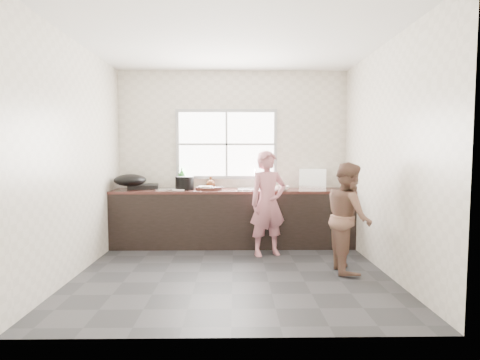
{
  "coord_description": "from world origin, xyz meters",
  "views": [
    {
      "loc": [
        0.03,
        -4.37,
        1.41
      ],
      "look_at": [
        0.1,
        0.65,
        1.05
      ],
      "focal_mm": 28.0,
      "sensor_mm": 36.0,
      "label": 1
    }
  ],
  "objects_px": {
    "cutting_board": "(209,188)",
    "wok": "(130,180)",
    "pot_lid_right": "(171,189)",
    "burner": "(143,187)",
    "bottle_brown_tall": "(188,183)",
    "person_side": "(349,217)",
    "bottle_brown_short": "(211,183)",
    "bowl_held": "(269,187)",
    "bowl_mince": "(206,188)",
    "bottle_green": "(182,178)",
    "plate_food": "(180,189)",
    "woman": "(268,207)",
    "glass_jar": "(190,186)",
    "pot_lid_left": "(162,189)",
    "bowl_crabs": "(281,189)",
    "dish_rack": "(313,178)",
    "black_pot": "(185,183)"
  },
  "relations": [
    {
      "from": "bottle_brown_tall",
      "to": "burner",
      "type": "height_order",
      "value": "bottle_brown_tall"
    },
    {
      "from": "burner",
      "to": "bottle_brown_tall",
      "type": "bearing_deg",
      "value": -2.74
    },
    {
      "from": "cutting_board",
      "to": "bowl_held",
      "type": "distance_m",
      "value": 0.91
    },
    {
      "from": "bowl_held",
      "to": "pot_lid_left",
      "type": "xyz_separation_m",
      "value": [
        -1.61,
        -0.02,
        -0.03
      ]
    },
    {
      "from": "bowl_held",
      "to": "person_side",
      "type": "bearing_deg",
      "value": -56.27
    },
    {
      "from": "person_side",
      "to": "cutting_board",
      "type": "xyz_separation_m",
      "value": [
        -1.75,
        1.23,
        0.23
      ]
    },
    {
      "from": "bowl_crabs",
      "to": "glass_jar",
      "type": "xyz_separation_m",
      "value": [
        -1.38,
        0.26,
        0.02
      ]
    },
    {
      "from": "bowl_crabs",
      "to": "burner",
      "type": "height_order",
      "value": "burner"
    },
    {
      "from": "cutting_board",
      "to": "dish_rack",
      "type": "xyz_separation_m",
      "value": [
        1.64,
        0.26,
        0.13
      ]
    },
    {
      "from": "cutting_board",
      "to": "bowl_held",
      "type": "bearing_deg",
      "value": 1.52
    },
    {
      "from": "bottle_green",
      "to": "glass_jar",
      "type": "distance_m",
      "value": 0.25
    },
    {
      "from": "woman",
      "to": "pot_lid_right",
      "type": "distance_m",
      "value": 1.56
    },
    {
      "from": "person_side",
      "to": "dish_rack",
      "type": "distance_m",
      "value": 1.54
    },
    {
      "from": "bottle_green",
      "to": "pot_lid_right",
      "type": "relative_size",
      "value": 1.38
    },
    {
      "from": "plate_food",
      "to": "bottle_brown_tall",
      "type": "xyz_separation_m",
      "value": [
        0.1,
        0.19,
        0.08
      ]
    },
    {
      "from": "bottle_brown_tall",
      "to": "wok",
      "type": "relative_size",
      "value": 0.37
    },
    {
      "from": "bowl_mince",
      "to": "glass_jar",
      "type": "bearing_deg",
      "value": 156.9
    },
    {
      "from": "black_pot",
      "to": "bottle_brown_tall",
      "type": "xyz_separation_m",
      "value": [
        0.04,
        0.13,
        -0.01
      ]
    },
    {
      "from": "bowl_mince",
      "to": "bottle_green",
      "type": "xyz_separation_m",
      "value": [
        -0.39,
        0.28,
        0.14
      ]
    },
    {
      "from": "person_side",
      "to": "dish_rack",
      "type": "bearing_deg",
      "value": 5.67
    },
    {
      "from": "bottle_brown_short",
      "to": "burner",
      "type": "height_order",
      "value": "bottle_brown_short"
    },
    {
      "from": "black_pot",
      "to": "plate_food",
      "type": "height_order",
      "value": "black_pot"
    },
    {
      "from": "plate_food",
      "to": "burner",
      "type": "bearing_deg",
      "value": 159.35
    },
    {
      "from": "black_pot",
      "to": "dish_rack",
      "type": "relative_size",
      "value": 0.67
    },
    {
      "from": "bowl_crabs",
      "to": "bowl_held",
      "type": "height_order",
      "value": "bowl_held"
    },
    {
      "from": "bottle_brown_short",
      "to": "plate_food",
      "type": "bearing_deg",
      "value": -144.75
    },
    {
      "from": "plate_food",
      "to": "pot_lid_right",
      "type": "bearing_deg",
      "value": 137.98
    },
    {
      "from": "dish_rack",
      "to": "pot_lid_left",
      "type": "height_order",
      "value": "dish_rack"
    },
    {
      "from": "bowl_crabs",
      "to": "glass_jar",
      "type": "relative_size",
      "value": 2.03
    },
    {
      "from": "wok",
      "to": "dish_rack",
      "type": "height_order",
      "value": "dish_rack"
    },
    {
      "from": "bottle_green",
      "to": "dish_rack",
      "type": "bearing_deg",
      "value": 0.0
    },
    {
      "from": "bowl_held",
      "to": "wok",
      "type": "height_order",
      "value": "wok"
    },
    {
      "from": "glass_jar",
      "to": "pot_lid_right",
      "type": "bearing_deg",
      "value": -178.24
    },
    {
      "from": "person_side",
      "to": "bottle_brown_short",
      "type": "distance_m",
      "value": 2.31
    },
    {
      "from": "bowl_crabs",
      "to": "bottle_green",
      "type": "bearing_deg",
      "value": 163.83
    },
    {
      "from": "bowl_held",
      "to": "bottle_brown_short",
      "type": "bearing_deg",
      "value": 164.97
    },
    {
      "from": "pot_lid_right",
      "to": "burner",
      "type": "bearing_deg",
      "value": 168.4
    },
    {
      "from": "glass_jar",
      "to": "pot_lid_left",
      "type": "height_order",
      "value": "glass_jar"
    },
    {
      "from": "pot_lid_right",
      "to": "bowl_mince",
      "type": "bearing_deg",
      "value": -10.6
    },
    {
      "from": "cutting_board",
      "to": "bowl_crabs",
      "type": "height_order",
      "value": "bowl_crabs"
    },
    {
      "from": "bottle_brown_short",
      "to": "dish_rack",
      "type": "height_order",
      "value": "dish_rack"
    },
    {
      "from": "bottle_brown_short",
      "to": "bottle_green",
      "type": "bearing_deg",
      "value": 180.0
    },
    {
      "from": "bottle_brown_tall",
      "to": "pot_lid_right",
      "type": "relative_size",
      "value": 0.74
    },
    {
      "from": "black_pot",
      "to": "bowl_mince",
      "type": "bearing_deg",
      "value": -4.97
    },
    {
      "from": "bowl_held",
      "to": "burner",
      "type": "bearing_deg",
      "value": 175.63
    },
    {
      "from": "person_side",
      "to": "wok",
      "type": "distance_m",
      "value": 3.17
    },
    {
      "from": "woman",
      "to": "cutting_board",
      "type": "distance_m",
      "value": 1.02
    },
    {
      "from": "cutting_board",
      "to": "pot_lid_left",
      "type": "xyz_separation_m",
      "value": [
        -0.7,
        0.01,
        -0.01
      ]
    },
    {
      "from": "cutting_board",
      "to": "wok",
      "type": "relative_size",
      "value": 0.84
    },
    {
      "from": "bowl_crabs",
      "to": "wok",
      "type": "relative_size",
      "value": 0.39
    }
  ]
}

